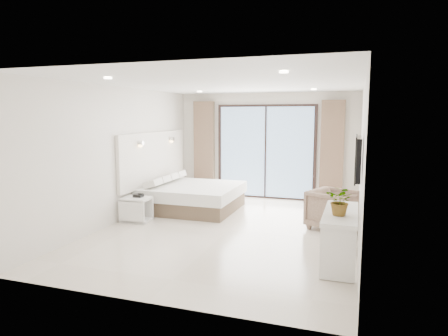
{
  "coord_description": "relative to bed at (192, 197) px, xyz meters",
  "views": [
    {
      "loc": [
        2.22,
        -6.93,
        2.14
      ],
      "look_at": [
        -0.24,
        0.4,
        1.11
      ],
      "focal_mm": 32.0,
      "sensor_mm": 36.0,
      "label": 1
    }
  ],
  "objects": [
    {
      "name": "room_shell",
      "position": [
        1.1,
        -0.43,
        1.29
      ],
      "size": [
        4.62,
        6.22,
        2.72
      ],
      "color": "silver",
      "rests_on": "ground"
    },
    {
      "name": "plant",
      "position": [
        3.34,
        -2.65,
        0.63
      ],
      "size": [
        0.51,
        0.53,
        0.32
      ],
      "primitive_type": "imported",
      "rotation": [
        0.0,
        0.0,
        -0.43
      ],
      "color": "#33662D",
      "rests_on": "console_desk"
    },
    {
      "name": "phone",
      "position": [
        -0.64,
        -1.27,
        0.23
      ],
      "size": [
        0.19,
        0.15,
        0.06
      ],
      "primitive_type": "cube",
      "rotation": [
        0.0,
        0.0,
        -0.04
      ],
      "color": "black",
      "rests_on": "nightstand"
    },
    {
      "name": "nightstand",
      "position": [
        -0.66,
        -1.32,
        -0.05
      ],
      "size": [
        0.55,
        0.46,
        0.49
      ],
      "rotation": [
        0.0,
        0.0,
        0.03
      ],
      "color": "white",
      "rests_on": "ground"
    },
    {
      "name": "console_desk",
      "position": [
        3.34,
        -2.41,
        0.26
      ],
      "size": [
        0.47,
        1.49,
        0.77
      ],
      "color": "white",
      "rests_on": "ground"
    },
    {
      "name": "bed",
      "position": [
        0.0,
        0.0,
        0.0
      ],
      "size": [
        2.02,
        1.92,
        0.7
      ],
      "color": "brown",
      "rests_on": "ground"
    },
    {
      "name": "ground",
      "position": [
        1.3,
        -1.3,
        -0.3
      ],
      "size": [
        6.2,
        6.2,
        0.0
      ],
      "primitive_type": "plane",
      "color": "beige",
      "rests_on": "ground"
    },
    {
      "name": "armchair",
      "position": [
        3.15,
        -0.62,
        0.12
      ],
      "size": [
        1.02,
        1.04,
        0.83
      ],
      "primitive_type": "imported",
      "rotation": [
        0.0,
        0.0,
        1.15
      ],
      "color": "#92775F",
      "rests_on": "ground"
    }
  ]
}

